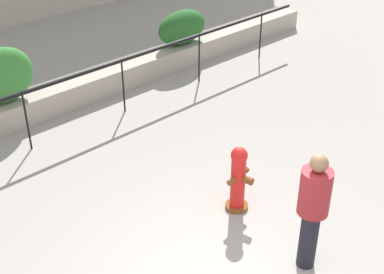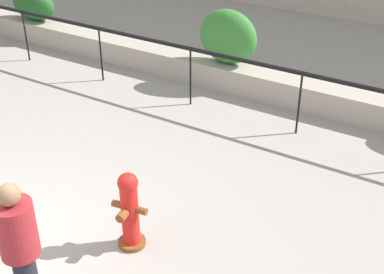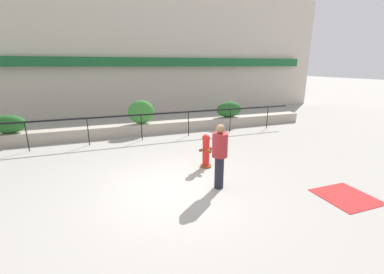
{
  "view_description": "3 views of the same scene",
  "coord_description": "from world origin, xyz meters",
  "px_view_note": "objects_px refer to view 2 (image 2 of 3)",
  "views": [
    {
      "loc": [
        -3.64,
        -3.14,
        5.11
      ],
      "look_at": [
        1.76,
        2.5,
        0.55
      ],
      "focal_mm": 50.0,
      "sensor_mm": 36.0,
      "label": 1
    },
    {
      "loc": [
        4.76,
        -2.91,
        4.64
      ],
      "look_at": [
        1.29,
        2.82,
        0.7
      ],
      "focal_mm": 50.0,
      "sensor_mm": 36.0,
      "label": 2
    },
    {
      "loc": [
        -1.63,
        -5.93,
        3.14
      ],
      "look_at": [
        1.36,
        2.27,
        0.7
      ],
      "focal_mm": 24.0,
      "sensor_mm": 36.0,
      "label": 3
    }
  ],
  "objects_px": {
    "hedge_bush_0": "(33,5)",
    "hedge_bush_1": "(228,37)",
    "pedestrian": "(20,245)",
    "fire_hydrant": "(130,210)"
  },
  "relations": [
    {
      "from": "hedge_bush_0",
      "to": "hedge_bush_1",
      "type": "relative_size",
      "value": 1.03
    },
    {
      "from": "hedge_bush_1",
      "to": "pedestrian",
      "type": "xyz_separation_m",
      "value": [
        0.98,
        -6.32,
        -0.06
      ]
    },
    {
      "from": "hedge_bush_0",
      "to": "fire_hydrant",
      "type": "bearing_deg",
      "value": -36.72
    },
    {
      "from": "fire_hydrant",
      "to": "hedge_bush_1",
      "type": "bearing_deg",
      "value": 104.13
    },
    {
      "from": "pedestrian",
      "to": "hedge_bush_0",
      "type": "bearing_deg",
      "value": 134.79
    },
    {
      "from": "hedge_bush_0",
      "to": "pedestrian",
      "type": "xyz_separation_m",
      "value": [
        6.28,
        -6.32,
        0.12
      ]
    },
    {
      "from": "hedge_bush_1",
      "to": "hedge_bush_0",
      "type": "bearing_deg",
      "value": 180.0
    },
    {
      "from": "hedge_bush_0",
      "to": "fire_hydrant",
      "type": "xyz_separation_m",
      "value": [
        6.53,
        -4.87,
        -0.32
      ]
    },
    {
      "from": "hedge_bush_1",
      "to": "fire_hydrant",
      "type": "height_order",
      "value": "hedge_bush_1"
    },
    {
      "from": "hedge_bush_0",
      "to": "fire_hydrant",
      "type": "distance_m",
      "value": 8.15
    }
  ]
}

